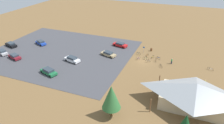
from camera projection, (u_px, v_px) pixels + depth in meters
name	position (u px, v px, depth m)	size (l,w,h in m)	color
ground	(144.00, 61.00, 58.64)	(160.00, 160.00, 0.00)	brown
parking_lot_asphalt	(62.00, 52.00, 64.08)	(42.08, 35.01, 0.05)	#424247
bike_pavilion	(195.00, 94.00, 39.64)	(15.38, 9.60, 5.39)	#C6B28E
trash_bin	(151.00, 50.00, 64.69)	(0.60, 0.60, 0.90)	brown
lot_sign	(144.00, 49.00, 62.82)	(0.56, 0.08, 2.20)	#99999E
pine_west	(111.00, 97.00, 36.69)	(3.46, 3.46, 6.64)	brown
bicycle_green_back_row	(146.00, 58.00, 59.33)	(1.81, 0.48, 0.86)	black
bicycle_yellow_near_sign	(153.00, 57.00, 60.05)	(0.58, 1.71, 0.82)	black
bicycle_red_yard_right	(156.00, 60.00, 58.32)	(0.49, 1.75, 0.83)	black
bicycle_purple_yard_left	(138.00, 58.00, 59.44)	(1.06, 1.39, 0.78)	black
bicycle_white_by_bin	(210.00, 69.00, 53.93)	(1.59, 0.78, 0.77)	black
bicycle_black_yard_center	(161.00, 66.00, 55.40)	(0.96, 1.44, 0.76)	black
bicycle_silver_front_row	(148.00, 61.00, 57.87)	(1.55, 0.71, 0.78)	black
bicycle_orange_lone_east	(147.00, 55.00, 61.24)	(0.65, 1.56, 0.84)	black
bicycle_teal_yard_front	(138.00, 53.00, 62.35)	(1.55, 0.77, 0.84)	black
bicycle_blue_mid_cluster	(158.00, 58.00, 59.70)	(1.34, 1.12, 0.72)	black
car_green_second_row	(49.00, 71.00, 51.96)	(5.13, 3.28, 1.42)	#1E6B3D
car_red_back_corner	(120.00, 45.00, 67.66)	(4.96, 2.84, 1.33)	red
car_tan_front_row	(108.00, 54.00, 61.35)	(4.97, 3.06, 1.30)	tan
car_blue_mid_lot	(41.00, 42.00, 69.24)	(4.61, 3.29, 1.38)	#1E42B2
car_black_by_curb	(11.00, 44.00, 67.72)	(4.90, 3.10, 1.34)	black
car_white_aisle_side	(72.00, 59.00, 58.03)	(4.95, 2.90, 1.46)	white
car_maroon_near_entry	(15.00, 56.00, 59.70)	(4.61, 3.04, 1.33)	maroon
car_silver_inner_stall	(2.00, 52.00, 62.46)	(4.67, 3.26, 1.34)	#BCBCC1
visitor_crossing_yard	(205.00, 83.00, 46.99)	(0.36, 0.36, 1.71)	#2D3347
visitor_near_lot	(172.00, 61.00, 56.84)	(0.38, 0.36, 1.62)	#2D3347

